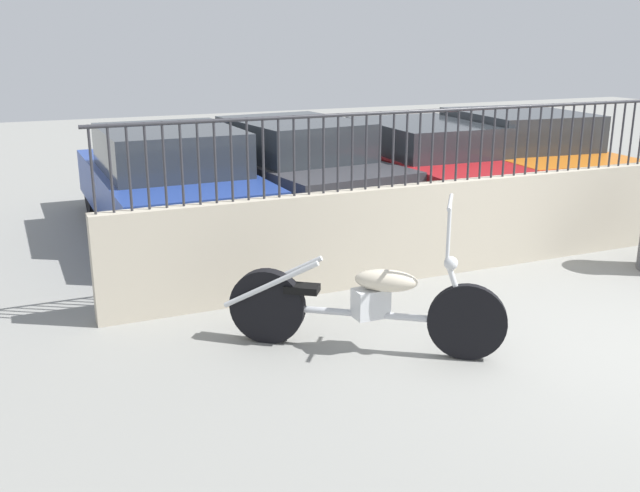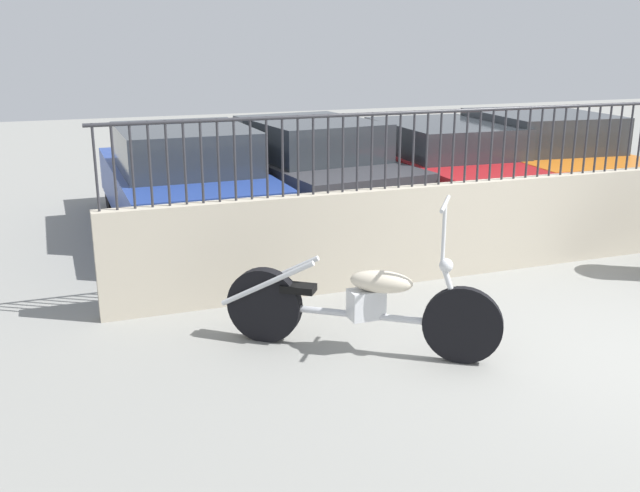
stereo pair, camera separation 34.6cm
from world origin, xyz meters
name	(u,v)px [view 2 (the right image)]	position (x,y,z in m)	size (l,w,h in m)	color
low_wall	(486,226)	(0.00, 2.31, 0.51)	(8.17, 0.18, 1.01)	#B2A893
fence_railing	(492,134)	(0.00, 2.31, 1.51)	(8.17, 0.04, 0.77)	#2D2D33
motorcycle_silver	(347,304)	(-2.22, 0.94, 0.40)	(1.95, 1.47, 1.30)	black
car_blue	(184,179)	(-2.75, 5.24, 0.69)	(1.84, 4.20, 1.39)	black
car_dark_grey	(306,168)	(-0.99, 5.41, 0.70)	(2.12, 4.34, 1.39)	black
car_red	(436,164)	(1.03, 5.23, 0.66)	(1.96, 4.66, 1.29)	black
car_orange	(532,157)	(2.63, 5.08, 0.70)	(2.28, 4.42, 1.40)	black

